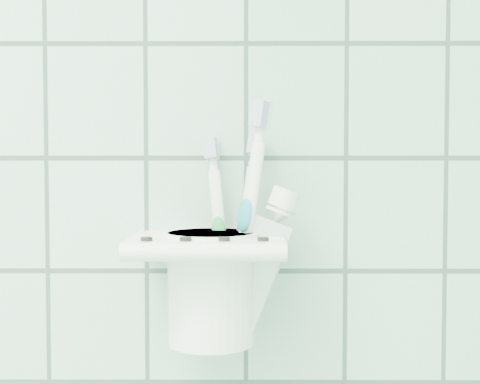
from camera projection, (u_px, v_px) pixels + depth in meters
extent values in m
cube|color=white|center=(209.00, 250.00, 0.64)|extent=(0.06, 0.02, 0.04)
cube|color=white|center=(207.00, 245.00, 0.60)|extent=(0.14, 0.10, 0.02)
cylinder|color=white|center=(204.00, 252.00, 0.55)|extent=(0.14, 0.02, 0.02)
cylinder|color=black|center=(147.00, 240.00, 0.57)|extent=(0.01, 0.01, 0.00)
cylinder|color=black|center=(185.00, 240.00, 0.57)|extent=(0.01, 0.01, 0.00)
cylinder|color=black|center=(224.00, 240.00, 0.57)|extent=(0.01, 0.01, 0.00)
cylinder|color=black|center=(263.00, 240.00, 0.57)|extent=(0.01, 0.01, 0.00)
cylinder|color=white|center=(211.00, 288.00, 0.61)|extent=(0.08, 0.08, 0.10)
cylinder|color=white|center=(211.00, 236.00, 0.61)|extent=(0.09, 0.09, 0.01)
cylinder|color=black|center=(211.00, 234.00, 0.61)|extent=(0.07, 0.07, 0.00)
cylinder|color=white|center=(230.00, 249.00, 0.62)|extent=(0.03, 0.04, 0.15)
cylinder|color=white|center=(230.00, 159.00, 0.61)|extent=(0.01, 0.01, 0.02)
cube|color=silver|center=(230.00, 145.00, 0.61)|extent=(0.02, 0.01, 0.02)
cube|color=white|center=(230.00, 145.00, 0.61)|extent=(0.01, 0.01, 0.02)
ellipsoid|color=green|center=(230.00, 231.00, 0.61)|extent=(0.02, 0.01, 0.03)
cylinder|color=white|center=(232.00, 248.00, 0.61)|extent=(0.04, 0.04, 0.15)
cylinder|color=white|center=(232.00, 153.00, 0.61)|extent=(0.01, 0.01, 0.02)
cube|color=silver|center=(232.00, 139.00, 0.60)|extent=(0.02, 0.01, 0.02)
cube|color=white|center=(232.00, 139.00, 0.61)|extent=(0.02, 0.01, 0.02)
ellipsoid|color=#1E38A5|center=(232.00, 228.00, 0.61)|extent=(0.02, 0.01, 0.03)
cylinder|color=white|center=(230.00, 237.00, 0.61)|extent=(0.05, 0.02, 0.18)
cylinder|color=white|center=(230.00, 129.00, 0.60)|extent=(0.02, 0.01, 0.03)
cube|color=silver|center=(230.00, 112.00, 0.60)|extent=(0.02, 0.02, 0.03)
cube|color=white|center=(230.00, 112.00, 0.61)|extent=(0.02, 0.01, 0.03)
ellipsoid|color=teal|center=(230.00, 214.00, 0.60)|extent=(0.02, 0.01, 0.03)
cube|color=silver|center=(232.00, 273.00, 0.60)|extent=(0.07, 0.03, 0.11)
cube|color=silver|center=(232.00, 329.00, 0.61)|extent=(0.04, 0.01, 0.02)
cone|color=silver|center=(232.00, 208.00, 0.60)|extent=(0.04, 0.04, 0.03)
cylinder|color=white|center=(232.00, 192.00, 0.60)|extent=(0.04, 0.03, 0.03)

